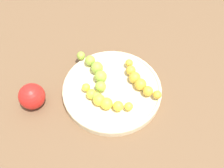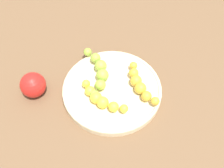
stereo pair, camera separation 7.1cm
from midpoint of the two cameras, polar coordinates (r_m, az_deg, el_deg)
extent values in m
plane|color=brown|center=(0.74, -2.74, -1.91)|extent=(2.40, 2.40, 0.00)
cylinder|color=beige|center=(0.73, -2.76, -1.52)|extent=(0.28, 0.28, 0.02)
torus|color=beige|center=(0.72, -2.79, -1.12)|extent=(0.28, 0.28, 0.01)
sphere|color=#8CAD38|center=(0.69, -6.43, -3.04)|extent=(0.03, 0.03, 0.03)
sphere|color=#8CAD38|center=(0.71, -5.45, -0.77)|extent=(0.03, 0.03, 0.03)
sphere|color=#8CAD38|center=(0.73, -5.37, 1.48)|extent=(0.04, 0.04, 0.04)
sphere|color=#8CAD38|center=(0.75, -6.12, 3.48)|extent=(0.04, 0.04, 0.04)
sphere|color=#8CAD38|center=(0.77, -7.58, 5.06)|extent=(0.03, 0.03, 0.03)
sphere|color=#8CAD38|center=(0.78, -9.55, 6.12)|extent=(0.03, 0.03, 0.03)
sphere|color=yellow|center=(0.71, -8.68, -0.93)|extent=(0.02, 0.02, 0.02)
sphere|color=yellow|center=(0.70, -7.53, -2.45)|extent=(0.03, 0.03, 0.03)
sphere|color=yellow|center=(0.68, -5.91, -3.74)|extent=(0.03, 0.03, 0.03)
sphere|color=yellow|center=(0.68, -3.90, -4.68)|extent=(0.03, 0.03, 0.03)
sphere|color=yellow|center=(0.67, -1.62, -5.21)|extent=(0.03, 0.03, 0.03)
sphere|color=yellow|center=(0.67, 0.76, -5.26)|extent=(0.02, 0.02, 0.02)
sphere|color=gold|center=(0.76, 1.17, 4.52)|extent=(0.02, 0.02, 0.02)
sphere|color=gold|center=(0.74, 1.51, 2.88)|extent=(0.03, 0.03, 0.03)
sphere|color=gold|center=(0.72, 2.31, 1.26)|extent=(0.03, 0.03, 0.03)
sphere|color=gold|center=(0.71, 3.57, -0.26)|extent=(0.03, 0.03, 0.03)
sphere|color=gold|center=(0.70, 5.25, -1.58)|extent=(0.03, 0.03, 0.03)
sphere|color=gold|center=(0.69, 7.24, -2.61)|extent=(0.02, 0.02, 0.02)
sphere|color=red|center=(0.73, -20.18, -2.80)|extent=(0.07, 0.07, 0.07)
camera|label=1|loc=(0.04, -92.87, -3.99)|focal=40.83mm
camera|label=2|loc=(0.04, 87.13, 3.99)|focal=40.83mm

